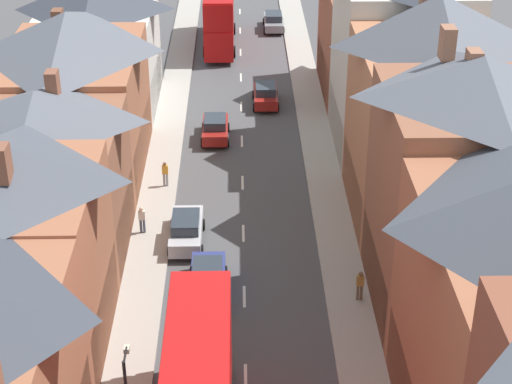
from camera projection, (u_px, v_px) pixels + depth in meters
pavement_left at (162, 168)px, 54.41m from camera, size 2.20×104.00×0.14m
pavement_right at (322, 166)px, 54.60m from camera, size 2.20×104.00×0.14m
centre_line_dashes at (243, 183)px, 52.78m from camera, size 0.14×97.80×0.01m
terrace_row_right at (471, 202)px, 38.18m from camera, size 8.00×67.56×13.82m
double_decker_bus_mid_street at (219, 15)px, 74.01m from camera, size 2.74×10.80×5.30m
car_near_blue at (274, 21)px, 79.04m from camera, size 1.90×4.48×1.60m
car_near_silver at (215, 128)px, 57.95m from camera, size 1.90×3.97×1.65m
car_parked_right_a at (186, 229)px, 46.26m from camera, size 1.90×4.34×1.69m
car_parked_left_b at (208, 279)px, 42.16m from camera, size 1.90×4.23×1.64m
car_mid_white at (266, 95)px, 63.18m from camera, size 1.90×4.00×1.66m
pedestrian_mid_right at (360, 284)px, 41.38m from camera, size 0.36×0.22×1.61m
pedestrian_far_left at (142, 218)px, 46.91m from camera, size 0.36×0.22×1.61m
pedestrian_far_right at (165, 173)px, 51.71m from camera, size 0.36×0.22×1.61m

